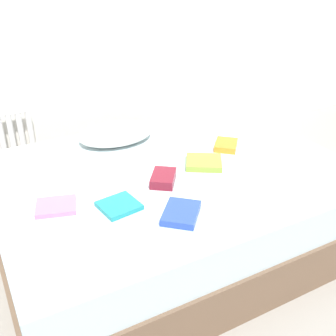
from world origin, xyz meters
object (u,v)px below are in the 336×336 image
Objects in this scene: bed at (172,205)px; textbook_pink at (56,206)px; pillow at (116,134)px; textbook_orange at (226,145)px; textbook_white at (72,256)px; radiator at (3,143)px; textbook_teal at (119,206)px; textbook_blue at (181,213)px; textbook_maroon at (163,178)px; textbook_lime at (204,162)px.

bed is 10.57× the size of textbook_pink.
pillow reaches higher than textbook_orange.
textbook_orange reaches higher than textbook_white.
pillow reaches higher than radiator.
textbook_teal is at bearing 151.93° from textbook_orange.
pillow reaches higher than textbook_teal.
radiator is at bearing 144.64° from textbook_white.
radiator is at bearing 61.36° from textbook_blue.
textbook_maroon is 0.59m from textbook_orange.
textbook_orange reaches higher than textbook_lime.
textbook_teal is (0.35, -1.43, 0.16)m from radiator.
textbook_pink is (0.08, -1.29, 0.16)m from radiator.
textbook_blue reaches higher than textbook_white.
pillow is 0.72m from textbook_orange.
textbook_lime is (0.18, -0.05, 0.27)m from bed.
pillow is (0.63, -0.69, 0.21)m from radiator.
bed is 3.98× the size of radiator.
textbook_white is at bearing 157.71° from textbook_maroon.
bed is 0.32m from textbook_maroon.
pillow is 2.74× the size of textbook_teal.
radiator is 2.65× the size of textbook_pink.
radiator is at bearing 62.72° from textbook_maroon.
textbook_lime is 0.63m from textbook_teal.
bed is at bearing 20.44° from textbook_teal.
textbook_teal is 0.31m from textbook_blue.
textbook_pink is (-0.50, 0.34, -0.01)m from textbook_blue.
bed is 9.66× the size of textbook_blue.
radiator is 2.80× the size of textbook_teal.
textbook_orange is at bearing 25.40° from textbook_pink.
textbook_lime reaches higher than textbook_teal.
bed is 9.85× the size of textbook_lime.
textbook_pink is (-0.55, -0.60, -0.04)m from pillow.
textbook_maroon is at bearing 12.66° from textbook_teal.
textbook_blue reaches higher than textbook_pink.
textbook_teal is at bearing 89.97° from textbook_blue.
pillow is at bearing 38.14° from textbook_maroon.
pillow reaches higher than textbook_blue.
textbook_orange reaches higher than textbook_blue.
textbook_white is at bearing 158.05° from textbook_orange.
textbook_blue is 0.54m from textbook_white.
textbook_lime is at bearing -52.63° from radiator.
textbook_maroon reaches higher than textbook_teal.
textbook_blue is (-0.37, -0.39, 0.00)m from textbook_lime.
radiator is 2.82× the size of textbook_orange.
radiator reaches higher than textbook_lime.
textbook_lime is 1.12× the size of textbook_maroon.
bed is 0.55m from textbook_blue.
textbook_white is 1.30m from textbook_orange.
textbook_teal is 0.33m from textbook_maroon.
textbook_teal is 0.95× the size of textbook_pink.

